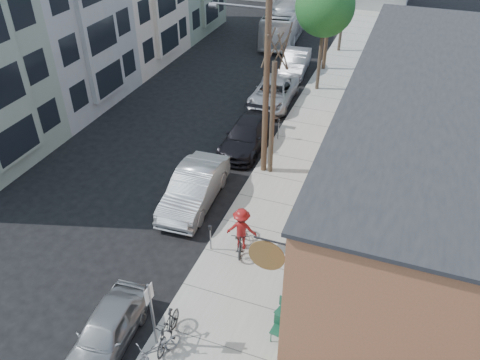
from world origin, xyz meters
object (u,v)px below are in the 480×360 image
(utility_pole_near, at_px, (265,71))
(car_1, at_px, (194,188))
(tree_leafy_mid, at_px, (325,7))
(cyclist, at_px, (242,229))
(sign_post, at_px, (152,310))
(patron_grey, at_px, (302,243))
(car_3, at_px, (273,93))
(tree_bare, at_px, (272,120))
(car_2, at_px, (247,135))
(car_0, at_px, (107,331))
(car_4, at_px, (295,62))
(parked_bike_b, at_px, (157,350))
(parked_bike_a, at_px, (168,329))
(patio_chair_a, at_px, (283,312))
(parking_meter_far, at_px, (279,126))
(parking_meter_near, at_px, (210,234))
(bus, at_px, (287,19))

(utility_pole_near, bearing_deg, car_1, -120.95)
(tree_leafy_mid, distance_m, cyclist, 17.14)
(sign_post, height_order, patron_grey, sign_post)
(patron_grey, bearing_deg, car_3, -166.08)
(tree_bare, xyz_separation_m, car_2, (-2.00, 2.06, -2.31))
(tree_leafy_mid, height_order, patron_grey, tree_leafy_mid)
(cyclist, bearing_deg, tree_leafy_mid, -97.99)
(tree_leafy_mid, height_order, car_0, tree_leafy_mid)
(cyclist, xyz_separation_m, car_4, (-2.82, 19.13, -0.30))
(parked_bike_b, bearing_deg, parked_bike_a, 118.47)
(patio_chair_a, relative_size, car_4, 0.18)
(parking_meter_far, relative_size, car_3, 0.23)
(tree_leafy_mid, height_order, car_2, tree_leafy_mid)
(parking_meter_near, relative_size, bus, 0.11)
(parked_bike_b, height_order, car_2, car_2)
(car_0, relative_size, car_3, 0.73)
(utility_pole_near, bearing_deg, patio_chair_a, -67.66)
(parking_meter_far, height_order, car_1, car_1)
(sign_post, xyz_separation_m, parked_bike_b, (0.33, -0.52, -1.20))
(utility_pole_near, bearing_deg, parked_bike_a, -88.50)
(parking_meter_near, relative_size, tree_leafy_mid, 0.17)
(tree_leafy_mid, bearing_deg, parked_bike_b, -90.31)
(car_3, bearing_deg, patron_grey, -70.85)
(tree_leafy_mid, bearing_deg, bus, 116.11)
(utility_pole_near, height_order, car_3, utility_pole_near)
(bus, bearing_deg, car_4, -74.57)
(tree_leafy_mid, bearing_deg, parking_meter_near, -91.84)
(parking_meter_far, relative_size, patron_grey, 0.70)
(patio_chair_a, bearing_deg, parking_meter_far, 127.77)
(patron_grey, height_order, cyclist, cyclist)
(tree_bare, height_order, car_0, tree_bare)
(car_0, xyz_separation_m, car_1, (-0.54, 7.97, 0.18))
(utility_pole_near, bearing_deg, car_3, 103.17)
(car_1, height_order, car_3, car_1)
(parking_meter_near, xyz_separation_m, car_2, (-1.45, 8.38, -0.25))
(car_0, height_order, car_4, car_4)
(sign_post, xyz_separation_m, bus, (-4.70, 32.35, -0.32))
(cyclist, height_order, car_2, cyclist)
(utility_pole_near, relative_size, tree_leafy_mid, 1.37)
(tree_leafy_mid, height_order, parked_bike_a, tree_leafy_mid)
(utility_pole_near, height_order, car_1, utility_pole_near)
(cyclist, height_order, car_3, cyclist)
(patron_grey, height_order, parked_bike_b, patron_grey)
(patio_chair_a, bearing_deg, car_1, 158.40)
(parked_bike_b, relative_size, bus, 0.17)
(bus, bearing_deg, car_2, -85.40)
(parking_meter_near, distance_m, bus, 28.00)
(parking_meter_far, height_order, tree_bare, tree_bare)
(parking_meter_near, relative_size, car_3, 0.23)
(parking_meter_near, height_order, car_3, car_3)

